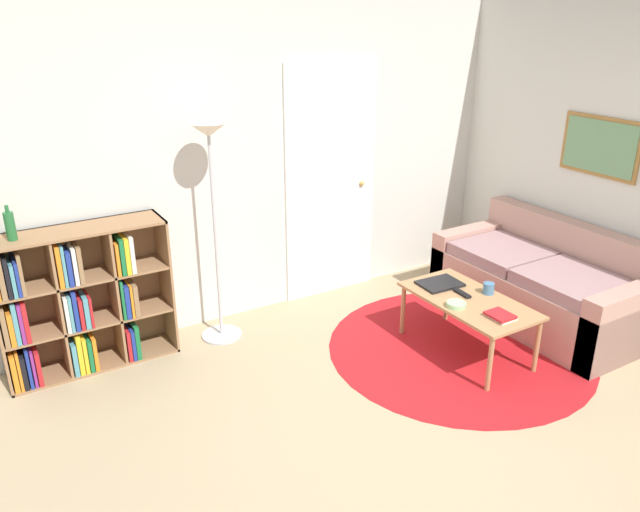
{
  "coord_description": "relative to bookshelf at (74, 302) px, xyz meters",
  "views": [
    {
      "loc": [
        -2.17,
        -2.14,
        2.47
      ],
      "look_at": [
        -0.1,
        1.27,
        0.85
      ],
      "focal_mm": 35.0,
      "sensor_mm": 36.0,
      "label": 1
    }
  ],
  "objects": [
    {
      "name": "wall_back",
      "position": [
        1.63,
        0.21,
        0.77
      ],
      "size": [
        7.5,
        0.11,
        2.6
      ],
      "color": "silver",
      "rests_on": "ground_plane"
    },
    {
      "name": "coffee_table",
      "position": [
        2.53,
        -1.29,
        -0.12
      ],
      "size": [
        0.54,
        1.02,
        0.44
      ],
      "color": "#AD7F51",
      "rests_on": "ground_plane"
    },
    {
      "name": "couch",
      "position": [
        3.48,
        -1.19,
        -0.23
      ],
      "size": [
        0.84,
        1.73,
        0.8
      ],
      "color": "tan",
      "rests_on": "ground_plane"
    },
    {
      "name": "bookshelf",
      "position": [
        0.0,
        0.0,
        0.0
      ],
      "size": [
        1.18,
        0.34,
        1.05
      ],
      "color": "#936B47",
      "rests_on": "ground_plane"
    },
    {
      "name": "rug",
      "position": [
        2.52,
        -1.24,
        -0.51
      ],
      "size": [
        2.01,
        2.01,
        0.01
      ],
      "color": "#B2191E",
      "rests_on": "ground_plane"
    },
    {
      "name": "book_stack_on_table",
      "position": [
        2.5,
        -1.62,
        -0.06
      ],
      "size": [
        0.16,
        0.18,
        0.03
      ],
      "color": "silver",
      "rests_on": "coffee_table"
    },
    {
      "name": "bottle_middle",
      "position": [
        -0.31,
        -0.01,
        0.63
      ],
      "size": [
        0.06,
        0.06,
        0.23
      ],
      "color": "#236633",
      "rests_on": "bookshelf"
    },
    {
      "name": "cup",
      "position": [
        2.72,
        -1.29,
        -0.03
      ],
      "size": [
        0.08,
        0.08,
        0.09
      ],
      "color": "teal",
      "rests_on": "coffee_table"
    },
    {
      "name": "ground_plane",
      "position": [
        1.61,
        -2.13,
        -0.52
      ],
      "size": [
        14.0,
        14.0,
        0.0
      ],
      "primitive_type": "plane",
      "color": "tan"
    },
    {
      "name": "remote",
      "position": [
        2.54,
        -1.21,
        -0.06
      ],
      "size": [
        0.06,
        0.16,
        0.02
      ],
      "color": "black",
      "rests_on": "coffee_table"
    },
    {
      "name": "wall_right",
      "position": [
        3.88,
        -0.97,
        0.78
      ],
      "size": [
        0.08,
        5.32,
        2.6
      ],
      "color": "silver",
      "rests_on": "ground_plane"
    },
    {
      "name": "floor_lamp",
      "position": [
        1.04,
        -0.1,
        0.81
      ],
      "size": [
        0.32,
        0.32,
        1.7
      ],
      "color": "#B7B7BC",
      "rests_on": "ground_plane"
    },
    {
      "name": "laptop",
      "position": [
        2.51,
        -0.99,
        -0.06
      ],
      "size": [
        0.34,
        0.26,
        0.02
      ],
      "color": "black",
      "rests_on": "coffee_table"
    },
    {
      "name": "bowl",
      "position": [
        2.36,
        -1.34,
        -0.06
      ],
      "size": [
        0.14,
        0.14,
        0.04
      ],
      "color": "#9ED193",
      "rests_on": "coffee_table"
    }
  ]
}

